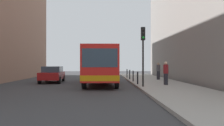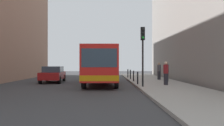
% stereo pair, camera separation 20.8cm
% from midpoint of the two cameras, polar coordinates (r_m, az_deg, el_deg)
% --- Properties ---
extents(ground_plane, '(80.00, 80.00, 0.00)m').
position_cam_midpoint_polar(ground_plane, '(19.14, -4.68, -5.33)').
color(ground_plane, '#38383A').
extents(sidewalk, '(4.40, 40.00, 0.15)m').
position_cam_midpoint_polar(sidewalk, '(19.60, 11.35, -4.99)').
color(sidewalk, '#9E9991').
rests_on(sidewalk, ground).
extents(building_right, '(7.00, 32.00, 12.79)m').
position_cam_midpoint_polar(building_right, '(25.74, 22.84, 10.31)').
color(building_right, gray).
rests_on(building_right, ground).
extents(bus, '(2.59, 11.03, 3.00)m').
position_cam_midpoint_polar(bus, '(21.73, -2.65, -0.16)').
color(bus, red).
rests_on(bus, ground).
extents(car_beside_bus, '(1.99, 4.46, 1.48)m').
position_cam_midpoint_polar(car_beside_bus, '(24.12, -13.41, -2.39)').
color(car_beside_bus, maroon).
rests_on(car_beside_bus, ground).
extents(traffic_light, '(0.28, 0.33, 4.10)m').
position_cam_midpoint_polar(traffic_light, '(17.73, 6.62, 3.98)').
color(traffic_light, black).
rests_on(traffic_light, sidewalk).
extents(bollard_near, '(0.11, 0.11, 0.95)m').
position_cam_midpoint_polar(bollard_near, '(19.79, 5.46, -3.34)').
color(bollard_near, black).
rests_on(bollard_near, sidewalk).
extents(bollard_mid, '(0.11, 0.11, 0.95)m').
position_cam_midpoint_polar(bollard_mid, '(22.91, 4.49, -2.91)').
color(bollard_mid, black).
rests_on(bollard_mid, sidewalk).
extents(bollard_far, '(0.11, 0.11, 0.95)m').
position_cam_midpoint_polar(bollard_far, '(26.03, 3.75, -2.58)').
color(bollard_far, black).
rests_on(bollard_far, sidewalk).
extents(bollard_farthest, '(0.11, 0.11, 0.95)m').
position_cam_midpoint_polar(bollard_farthest, '(29.16, 3.17, -2.32)').
color(bollard_farthest, black).
rests_on(bollard_farthest, sidewalk).
extents(pedestrian_near_signal, '(0.38, 0.38, 1.74)m').
position_cam_midpoint_polar(pedestrian_near_signal, '(19.45, 11.64, -2.24)').
color(pedestrian_near_signal, '#26262D').
rests_on(pedestrian_near_signal, sidewalk).
extents(pedestrian_mid_sidewalk, '(0.38, 0.38, 1.74)m').
position_cam_midpoint_polar(pedestrian_mid_sidewalk, '(23.06, 11.74, -1.91)').
color(pedestrian_mid_sidewalk, '#26262D').
rests_on(pedestrian_mid_sidewalk, sidewalk).
extents(pedestrian_far_sidewalk, '(0.38, 0.38, 1.68)m').
position_cam_midpoint_polar(pedestrian_far_sidewalk, '(25.74, 10.08, -1.80)').
color(pedestrian_far_sidewalk, '#26262D').
rests_on(pedestrian_far_sidewalk, sidewalk).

